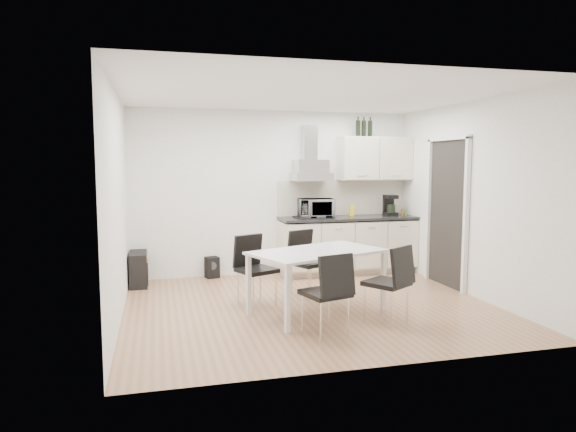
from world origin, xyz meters
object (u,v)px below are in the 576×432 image
(dining_table, at_px, (317,257))
(chair_far_left, at_px, (257,271))
(chair_near_right, at_px, (387,284))
(floor_speaker, at_px, (212,267))
(kitchenette, at_px, (349,222))
(guitar_amp, at_px, (138,269))
(chair_near_left, at_px, (325,294))
(chair_far_right, at_px, (310,264))

(dining_table, height_order, chair_far_left, chair_far_left)
(chair_far_left, distance_m, chair_near_right, 1.64)
(chair_near_right, relative_size, floor_speaker, 2.69)
(kitchenette, height_order, guitar_amp, kitchenette)
(chair_near_left, relative_size, floor_speaker, 2.69)
(guitar_amp, xyz_separation_m, floor_speaker, (1.09, 0.25, -0.08))
(chair_near_left, bearing_deg, chair_near_right, 1.16)
(chair_far_right, height_order, floor_speaker, chair_far_right)
(dining_table, relative_size, chair_near_left, 1.98)
(floor_speaker, bearing_deg, kitchenette, -18.15)
(chair_far_right, xyz_separation_m, chair_near_right, (0.50, -1.31, 0.00))
(chair_far_left, bearing_deg, chair_near_right, 116.82)
(kitchenette, xyz_separation_m, dining_table, (-1.19, -2.02, -0.15))
(dining_table, distance_m, floor_speaker, 2.47)
(kitchenette, distance_m, chair_near_right, 2.67)
(kitchenette, height_order, chair_near_left, kitchenette)
(dining_table, relative_size, floor_speaker, 5.34)
(kitchenette, relative_size, chair_far_left, 2.86)
(kitchenette, relative_size, chair_near_left, 2.86)
(dining_table, distance_m, chair_far_left, 0.83)
(chair_near_left, relative_size, guitar_amp, 1.49)
(chair_far_left, xyz_separation_m, chair_near_left, (0.47, -1.29, 0.00))
(chair_far_left, distance_m, guitar_amp, 2.08)
(dining_table, relative_size, chair_far_left, 1.98)
(kitchenette, bearing_deg, chair_near_left, -115.58)
(chair_near_left, xyz_separation_m, chair_near_right, (0.80, 0.25, 0.00))
(dining_table, bearing_deg, kitchenette, 38.16)
(chair_far_left, relative_size, chair_near_left, 1.00)
(dining_table, xyz_separation_m, chair_far_left, (-0.64, 0.48, -0.24))
(chair_far_right, xyz_separation_m, floor_speaker, (-1.15, 1.44, -0.28))
(guitar_amp, bearing_deg, floor_speaker, 12.29)
(dining_table, xyz_separation_m, guitar_amp, (-2.11, 1.94, -0.43))
(kitchenette, height_order, dining_table, kitchenette)
(dining_table, relative_size, chair_near_right, 1.98)
(guitar_amp, bearing_deg, chair_far_left, -45.43)
(guitar_amp, bearing_deg, kitchenette, 0.87)
(dining_table, xyz_separation_m, floor_speaker, (-1.02, 2.19, -0.51))
(chair_near_right, bearing_deg, dining_table, 105.89)
(kitchenette, distance_m, chair_far_left, 2.42)
(kitchenette, distance_m, floor_speaker, 2.31)
(kitchenette, height_order, floor_speaker, kitchenette)
(chair_near_left, bearing_deg, dining_table, 61.95)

